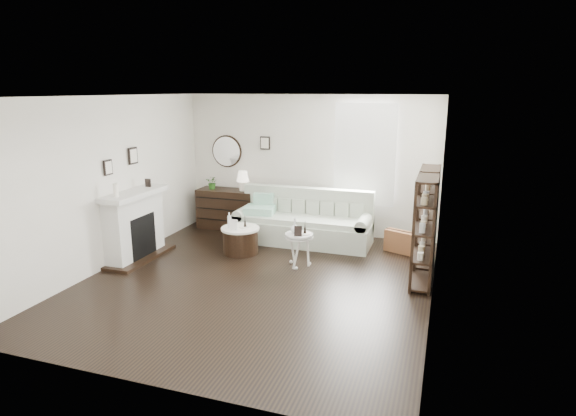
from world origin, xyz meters
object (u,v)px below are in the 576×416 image
(pedestal_table, at_px, (299,237))
(drum_table, at_px, (240,240))
(dresser, at_px, (228,209))
(sofa, at_px, (304,225))

(pedestal_table, bearing_deg, drum_table, 165.15)
(drum_table, bearing_deg, dresser, 122.88)
(sofa, height_order, pedestal_table, sofa)
(dresser, bearing_deg, sofa, -12.67)
(dresser, height_order, drum_table, dresser)
(sofa, xyz_separation_m, drum_table, (-0.86, -0.98, -0.09))
(drum_table, relative_size, pedestal_table, 1.21)
(sofa, xyz_separation_m, dresser, (-1.74, 0.39, 0.08))
(sofa, bearing_deg, dresser, 167.33)
(sofa, xyz_separation_m, pedestal_table, (0.31, -1.29, 0.18))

